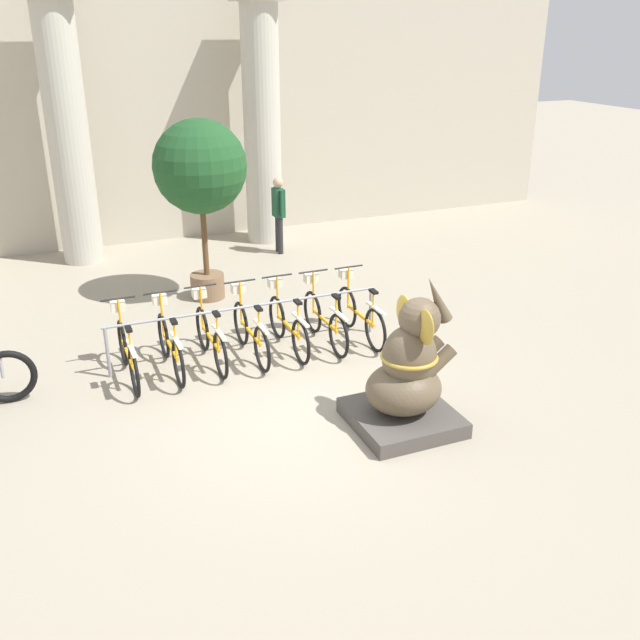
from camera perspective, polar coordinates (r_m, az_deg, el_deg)
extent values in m
plane|color=#9E937F|center=(9.22, -0.96, -7.25)|extent=(60.00, 60.00, 0.00)
cube|color=#BCB29E|center=(16.37, -12.79, 16.58)|extent=(20.00, 0.20, 6.00)
cylinder|color=#BCB7A8|center=(15.20, -19.46, 13.53)|extent=(0.80, 0.80, 5.00)
cylinder|color=#BCB7A8|center=(15.95, -4.66, 15.08)|extent=(0.80, 0.80, 5.00)
cylinder|color=gray|center=(10.31, -16.63, -2.52)|extent=(0.05, 0.05, 0.75)
cylinder|color=gray|center=(11.35, 4.06, 0.78)|extent=(0.05, 0.05, 0.75)
cylinder|color=gray|center=(10.51, -5.86, 1.07)|extent=(4.17, 0.04, 0.04)
torus|color=black|center=(10.65, -15.51, -1.78)|extent=(0.05, 0.68, 0.68)
torus|color=black|center=(9.73, -14.64, -4.10)|extent=(0.05, 0.68, 0.68)
cube|color=orange|center=(10.17, -15.12, -2.63)|extent=(0.04, 0.92, 0.04)
cube|color=silver|center=(9.58, -14.84, -2.21)|extent=(0.06, 0.56, 0.03)
cylinder|color=orange|center=(9.70, -14.90, -2.35)|extent=(0.03, 0.03, 0.57)
cube|color=black|center=(9.58, -15.08, -0.70)|extent=(0.08, 0.18, 0.04)
cylinder|color=orange|center=(10.48, -15.68, -0.13)|extent=(0.03, 0.03, 0.70)
cylinder|color=black|center=(10.35, -15.88, 1.64)|extent=(0.48, 0.03, 0.03)
cube|color=silver|center=(10.50, -15.87, 1.11)|extent=(0.20, 0.16, 0.14)
torus|color=black|center=(10.74, -12.41, -1.24)|extent=(0.05, 0.68, 0.68)
torus|color=black|center=(9.83, -11.25, -3.49)|extent=(0.05, 0.68, 0.68)
cube|color=orange|center=(10.26, -11.87, -2.06)|extent=(0.04, 0.92, 0.04)
cube|color=silver|center=(9.68, -11.40, -1.61)|extent=(0.06, 0.56, 0.03)
cylinder|color=orange|center=(9.80, -11.50, -1.75)|extent=(0.03, 0.03, 0.57)
cube|color=black|center=(9.68, -11.64, -0.11)|extent=(0.08, 0.18, 0.04)
cylinder|color=orange|center=(10.57, -12.52, 0.40)|extent=(0.03, 0.03, 0.70)
cylinder|color=black|center=(10.45, -12.68, 2.17)|extent=(0.48, 0.03, 0.03)
cube|color=silver|center=(10.59, -12.72, 1.63)|extent=(0.20, 0.16, 0.14)
torus|color=black|center=(10.88, -9.38, -0.69)|extent=(0.05, 0.68, 0.68)
torus|color=black|center=(9.97, -7.96, -2.85)|extent=(0.05, 0.68, 0.68)
cube|color=orange|center=(10.40, -8.72, -1.47)|extent=(0.04, 0.92, 0.04)
cube|color=silver|center=(9.83, -8.07, -0.99)|extent=(0.06, 0.56, 0.03)
cylinder|color=orange|center=(9.94, -8.20, -1.14)|extent=(0.03, 0.03, 0.57)
cube|color=black|center=(9.82, -8.30, 0.48)|extent=(0.08, 0.18, 0.04)
cylinder|color=orange|center=(10.71, -9.45, 0.94)|extent=(0.03, 0.03, 0.70)
cylinder|color=black|center=(10.59, -9.57, 2.69)|extent=(0.48, 0.03, 0.03)
cube|color=silver|center=(10.73, -9.65, 2.15)|extent=(0.20, 0.16, 0.14)
torus|color=black|center=(10.99, -6.35, -0.27)|extent=(0.05, 0.68, 0.68)
torus|color=black|center=(10.10, -4.67, -2.36)|extent=(0.05, 0.68, 0.68)
cube|color=orange|center=(10.52, -5.55, -1.02)|extent=(0.04, 0.92, 0.04)
cube|color=silver|center=(9.95, -4.73, -0.52)|extent=(0.06, 0.56, 0.03)
cylinder|color=orange|center=(10.07, -4.90, -0.67)|extent=(0.03, 0.03, 0.57)
cube|color=black|center=(9.95, -4.95, 0.94)|extent=(0.08, 0.18, 0.04)
cylinder|color=orange|center=(10.82, -6.36, 1.35)|extent=(0.03, 0.03, 0.70)
cylinder|color=black|center=(10.70, -6.44, 3.09)|extent=(0.48, 0.03, 0.03)
cube|color=silver|center=(10.84, -6.56, 2.55)|extent=(0.20, 0.16, 0.14)
torus|color=black|center=(11.17, -3.45, 0.22)|extent=(0.05, 0.68, 0.68)
torus|color=black|center=(10.29, -1.55, -1.79)|extent=(0.05, 0.68, 0.68)
cube|color=orange|center=(10.71, -2.54, -0.50)|extent=(0.04, 0.92, 0.04)
cube|color=silver|center=(10.15, -1.57, 0.03)|extent=(0.06, 0.56, 0.03)
cylinder|color=orange|center=(10.26, -1.77, -0.13)|extent=(0.03, 0.03, 0.57)
cube|color=black|center=(10.14, -1.79, 1.45)|extent=(0.08, 0.18, 0.04)
cylinder|color=orange|center=(11.00, -3.42, 1.82)|extent=(0.03, 0.03, 0.70)
cylinder|color=black|center=(10.89, -3.47, 3.53)|extent=(0.48, 0.03, 0.03)
cube|color=silver|center=(11.02, -3.62, 3.00)|extent=(0.20, 0.16, 0.14)
torus|color=black|center=(11.35, -0.60, 0.65)|extent=(0.05, 0.68, 0.68)
torus|color=black|center=(10.49, 1.50, -1.29)|extent=(0.05, 0.68, 0.68)
cube|color=orange|center=(10.90, 0.41, -0.04)|extent=(0.04, 0.92, 0.04)
cube|color=silver|center=(10.35, 1.52, 0.50)|extent=(0.06, 0.56, 0.03)
cylinder|color=orange|center=(10.46, 1.29, 0.34)|extent=(0.03, 0.03, 0.57)
cube|color=black|center=(10.35, 1.31, 1.89)|extent=(0.08, 0.18, 0.04)
cylinder|color=orange|center=(11.19, -0.53, 2.23)|extent=(0.03, 0.03, 0.70)
cylinder|color=black|center=(11.07, -0.54, 3.91)|extent=(0.48, 0.03, 0.03)
cube|color=silver|center=(11.21, -0.73, 3.39)|extent=(0.20, 0.16, 0.14)
torus|color=black|center=(11.55, 2.17, 1.04)|extent=(0.05, 0.68, 0.68)
torus|color=black|center=(10.71, 4.45, -0.83)|extent=(0.05, 0.68, 0.68)
cube|color=orange|center=(11.11, 3.27, 0.38)|extent=(0.04, 0.92, 0.04)
cube|color=silver|center=(10.57, 4.51, 0.92)|extent=(0.06, 0.56, 0.03)
cylinder|color=orange|center=(10.68, 4.26, 0.77)|extent=(0.03, 0.03, 0.57)
cube|color=black|center=(10.57, 4.30, 2.30)|extent=(0.08, 0.18, 0.04)
cylinder|color=orange|center=(11.40, 2.28, 2.60)|extent=(0.03, 0.03, 0.70)
cylinder|color=black|center=(11.28, 2.30, 4.26)|extent=(0.48, 0.03, 0.03)
cube|color=silver|center=(11.41, 2.08, 3.74)|extent=(0.20, 0.16, 0.14)
cube|color=#4C4742|center=(8.93, 6.58, -7.76)|extent=(1.23, 1.23, 0.19)
ellipsoid|color=brown|center=(8.74, 6.70, -5.47)|extent=(0.95, 0.84, 0.62)
ellipsoid|color=brown|center=(8.57, 7.15, -2.93)|extent=(0.67, 0.62, 0.78)
sphere|color=brown|center=(8.43, 7.97, 0.12)|extent=(0.50, 0.50, 0.50)
ellipsoid|color=#B79333|center=(8.60, 6.74, 0.65)|extent=(0.08, 0.36, 0.43)
ellipsoid|color=#B79333|center=(8.20, 8.44, -0.58)|extent=(0.08, 0.36, 0.43)
cone|color=brown|center=(8.46, 9.36, 1.69)|extent=(0.43, 0.18, 0.63)
cylinder|color=brown|center=(8.86, 8.42, -2.71)|extent=(0.50, 0.17, 0.44)
cylinder|color=brown|center=(8.65, 9.36, -3.44)|extent=(0.50, 0.17, 0.44)
torus|color=#B79333|center=(8.57, 7.15, -2.93)|extent=(0.70, 0.70, 0.05)
torus|color=black|center=(10.10, -23.72, -4.18)|extent=(0.73, 0.09, 0.73)
cylinder|color=#99999E|center=(9.98, -24.26, -2.78)|extent=(0.04, 0.04, 0.56)
cylinder|color=#28282D|center=(15.46, -3.39, 6.91)|extent=(0.11, 0.11, 0.80)
cylinder|color=#28282D|center=(15.31, -3.18, 6.75)|extent=(0.11, 0.11, 0.80)
cube|color=#19472D|center=(15.21, -3.34, 9.35)|extent=(0.20, 0.32, 0.60)
sphere|color=tan|center=(15.12, -3.38, 10.92)|extent=(0.22, 0.22, 0.22)
cylinder|color=#19472D|center=(15.39, -3.60, 9.62)|extent=(0.07, 0.07, 0.54)
cylinder|color=#19472D|center=(15.02, -3.09, 9.30)|extent=(0.07, 0.07, 0.54)
cylinder|color=brown|center=(12.99, -8.98, 2.71)|extent=(0.60, 0.60, 0.44)
cylinder|color=brown|center=(12.72, -9.22, 6.36)|extent=(0.10, 0.10, 1.28)
sphere|color=#1E4C23|center=(12.43, -9.59, 12.01)|extent=(1.59, 1.59, 1.59)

